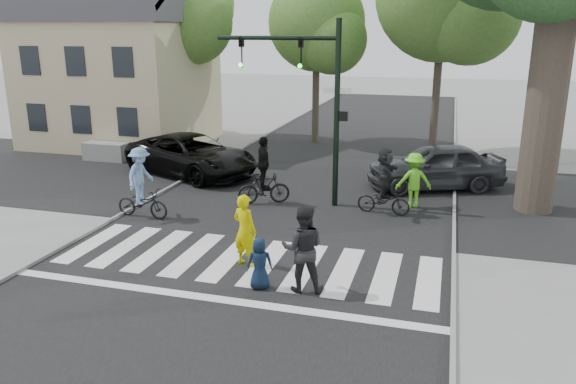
{
  "coord_description": "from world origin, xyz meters",
  "views": [
    {
      "loc": [
        4.66,
        -11.42,
        5.65
      ],
      "look_at": [
        0.5,
        3.0,
        1.3
      ],
      "focal_mm": 35.0,
      "sensor_mm": 36.0,
      "label": 1
    }
  ],
  "objects_px": {
    "pedestrian_adult": "(303,249)",
    "car_suv": "(192,155)",
    "traffic_signal": "(311,87)",
    "cyclist_mid": "(264,176)",
    "car_grey": "(435,166)",
    "pedestrian_child": "(260,263)",
    "pedestrian_woman": "(245,230)",
    "cyclist_right": "(384,185)",
    "cyclist_left": "(141,188)"
  },
  "relations": [
    {
      "from": "pedestrian_adult",
      "to": "cyclist_mid",
      "type": "bearing_deg",
      "value": -75.98
    },
    {
      "from": "pedestrian_child",
      "to": "car_grey",
      "type": "height_order",
      "value": "car_grey"
    },
    {
      "from": "pedestrian_adult",
      "to": "car_suv",
      "type": "distance_m",
      "value": 11.32
    },
    {
      "from": "cyclist_left",
      "to": "car_suv",
      "type": "xyz_separation_m",
      "value": [
        -0.87,
        5.37,
        -0.15
      ]
    },
    {
      "from": "pedestrian_woman",
      "to": "cyclist_left",
      "type": "bearing_deg",
      "value": -11.41
    },
    {
      "from": "pedestrian_woman",
      "to": "car_suv",
      "type": "height_order",
      "value": "pedestrian_woman"
    },
    {
      "from": "traffic_signal",
      "to": "cyclist_mid",
      "type": "xyz_separation_m",
      "value": [
        -1.49,
        -0.44,
        -2.96
      ]
    },
    {
      "from": "pedestrian_child",
      "to": "pedestrian_adult",
      "type": "distance_m",
      "value": 1.05
    },
    {
      "from": "pedestrian_adult",
      "to": "cyclist_right",
      "type": "distance_m",
      "value": 6.11
    },
    {
      "from": "traffic_signal",
      "to": "pedestrian_child",
      "type": "xyz_separation_m",
      "value": [
        0.47,
        -6.61,
        -3.3
      ]
    },
    {
      "from": "cyclist_left",
      "to": "cyclist_right",
      "type": "height_order",
      "value": "cyclist_left"
    },
    {
      "from": "cyclist_mid",
      "to": "cyclist_right",
      "type": "height_order",
      "value": "cyclist_mid"
    },
    {
      "from": "traffic_signal",
      "to": "pedestrian_woman",
      "type": "xyz_separation_m",
      "value": [
        -0.31,
        -5.46,
        -2.99
      ]
    },
    {
      "from": "cyclist_right",
      "to": "pedestrian_woman",
      "type": "bearing_deg",
      "value": -119.16
    },
    {
      "from": "car_suv",
      "to": "traffic_signal",
      "type": "bearing_deg",
      "value": -91.35
    },
    {
      "from": "car_grey",
      "to": "car_suv",
      "type": "bearing_deg",
      "value": -108.63
    },
    {
      "from": "traffic_signal",
      "to": "car_suv",
      "type": "xyz_separation_m",
      "value": [
        -5.53,
        2.49,
        -3.09
      ]
    },
    {
      "from": "pedestrian_woman",
      "to": "cyclist_mid",
      "type": "bearing_deg",
      "value": -57.42
    },
    {
      "from": "pedestrian_woman",
      "to": "cyclist_right",
      "type": "height_order",
      "value": "cyclist_right"
    },
    {
      "from": "pedestrian_child",
      "to": "cyclist_mid",
      "type": "bearing_deg",
      "value": -92.06
    },
    {
      "from": "pedestrian_child",
      "to": "pedestrian_woman",
      "type": "bearing_deg",
      "value": -75.81
    },
    {
      "from": "pedestrian_adult",
      "to": "traffic_signal",
      "type": "bearing_deg",
      "value": -89.45
    },
    {
      "from": "traffic_signal",
      "to": "pedestrian_woman",
      "type": "distance_m",
      "value": 6.23
    },
    {
      "from": "cyclist_left",
      "to": "car_grey",
      "type": "height_order",
      "value": "cyclist_left"
    },
    {
      "from": "traffic_signal",
      "to": "cyclist_right",
      "type": "xyz_separation_m",
      "value": [
        2.5,
        -0.42,
        -2.95
      ]
    },
    {
      "from": "cyclist_right",
      "to": "traffic_signal",
      "type": "bearing_deg",
      "value": 170.39
    },
    {
      "from": "pedestrian_woman",
      "to": "cyclist_mid",
      "type": "distance_m",
      "value": 5.16
    },
    {
      "from": "pedestrian_child",
      "to": "cyclist_left",
      "type": "bearing_deg",
      "value": -55.76
    },
    {
      "from": "car_grey",
      "to": "pedestrian_child",
      "type": "bearing_deg",
      "value": -41.89
    },
    {
      "from": "cyclist_left",
      "to": "traffic_signal",
      "type": "bearing_deg",
      "value": 31.66
    },
    {
      "from": "traffic_signal",
      "to": "pedestrian_child",
      "type": "relative_size",
      "value": 4.96
    },
    {
      "from": "cyclist_left",
      "to": "cyclist_right",
      "type": "xyz_separation_m",
      "value": [
        7.17,
        2.45,
        -0.02
      ]
    },
    {
      "from": "car_grey",
      "to": "pedestrian_adult",
      "type": "bearing_deg",
      "value": -36.99
    },
    {
      "from": "cyclist_left",
      "to": "car_suv",
      "type": "height_order",
      "value": "cyclist_left"
    },
    {
      "from": "car_suv",
      "to": "pedestrian_woman",
      "type": "bearing_deg",
      "value": -123.78
    },
    {
      "from": "cyclist_mid",
      "to": "cyclist_right",
      "type": "xyz_separation_m",
      "value": [
        4.0,
        0.01,
        0.01
      ]
    },
    {
      "from": "pedestrian_woman",
      "to": "traffic_signal",
      "type": "bearing_deg",
      "value": -73.95
    },
    {
      "from": "pedestrian_woman",
      "to": "pedestrian_adult",
      "type": "relative_size",
      "value": 0.91
    },
    {
      "from": "pedestrian_adult",
      "to": "car_grey",
      "type": "relative_size",
      "value": 0.41
    },
    {
      "from": "traffic_signal",
      "to": "cyclist_right",
      "type": "bearing_deg",
      "value": -9.61
    },
    {
      "from": "pedestrian_child",
      "to": "pedestrian_adult",
      "type": "height_order",
      "value": "pedestrian_adult"
    },
    {
      "from": "cyclist_left",
      "to": "cyclist_right",
      "type": "bearing_deg",
      "value": 18.88
    },
    {
      "from": "traffic_signal",
      "to": "cyclist_right",
      "type": "relative_size",
      "value": 2.82
    },
    {
      "from": "pedestrian_woman",
      "to": "pedestrian_adult",
      "type": "xyz_separation_m",
      "value": [
        1.73,
        -0.98,
        0.09
      ]
    },
    {
      "from": "cyclist_mid",
      "to": "car_suv",
      "type": "distance_m",
      "value": 4.99
    },
    {
      "from": "pedestrian_adult",
      "to": "cyclist_right",
      "type": "relative_size",
      "value": 0.94
    },
    {
      "from": "traffic_signal",
      "to": "car_suv",
      "type": "height_order",
      "value": "traffic_signal"
    },
    {
      "from": "pedestrian_adult",
      "to": "cyclist_left",
      "type": "height_order",
      "value": "cyclist_left"
    },
    {
      "from": "cyclist_mid",
      "to": "pedestrian_woman",
      "type": "bearing_deg",
      "value": -76.68
    },
    {
      "from": "car_suv",
      "to": "car_grey",
      "type": "height_order",
      "value": "car_grey"
    }
  ]
}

